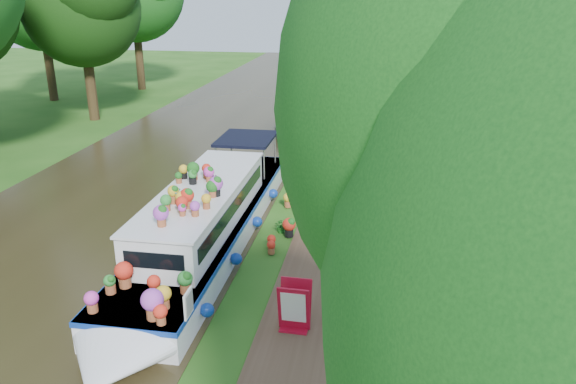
{
  "coord_description": "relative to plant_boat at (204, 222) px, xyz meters",
  "views": [
    {
      "loc": [
        2.5,
        -14.88,
        6.99
      ],
      "look_at": [
        -0.12,
        0.52,
        1.3
      ],
      "focal_mm": 35.0,
      "sensor_mm": 36.0,
      "label": 1
    }
  ],
  "objects": [
    {
      "name": "sandwich_board",
      "position": [
        3.13,
        -3.5,
        -0.33
      ],
      "size": [
        0.69,
        0.56,
        1.1
      ],
      "rotation": [
        0.0,
        0.0,
        -0.03
      ],
      "color": "#AE0C22",
      "rests_on": "towpath"
    },
    {
      "name": "tree_near_overhang",
      "position": [
        6.04,
        4.12,
        5.75
      ],
      "size": [
        5.52,
        5.28,
        8.99
      ],
      "color": "black",
      "rests_on": "ground"
    },
    {
      "name": "plant_boat",
      "position": [
        0.0,
        0.0,
        0.0
      ],
      "size": [
        2.29,
        13.52,
        2.3
      ],
      "color": "silver",
      "rests_on": "canal_water"
    },
    {
      "name": "canal_water",
      "position": [
        -3.75,
        1.05,
        -0.84
      ],
      "size": [
        10.0,
        100.0,
        0.02
      ],
      "primitive_type": "cube",
      "color": "black",
      "rests_on": "ground"
    },
    {
      "name": "tree_near_mid",
      "position": [
        6.73,
        16.13,
        5.58
      ],
      "size": [
        6.9,
        6.6,
        9.4
      ],
      "color": "black",
      "rests_on": "ground"
    },
    {
      "name": "towpath",
      "position": [
        3.45,
        1.05,
        -0.84
      ],
      "size": [
        2.2,
        100.0,
        0.03
      ],
      "primitive_type": "cube",
      "color": "#493322",
      "rests_on": "ground"
    },
    {
      "name": "verge_plant",
      "position": [
        1.94,
        1.53,
        -0.62
      ],
      "size": [
        0.49,
        0.46,
        0.46
      ],
      "primitive_type": "imported",
      "rotation": [
        0.0,
        0.0,
        0.29
      ],
      "color": "#226A1F",
      "rests_on": "ground"
    },
    {
      "name": "second_boat",
      "position": [
        0.5,
        14.92,
        -0.35
      ],
      "size": [
        1.85,
        6.41,
        1.24
      ],
      "rotation": [
        0.0,
        0.0,
        0.01
      ],
      "color": "black",
      "rests_on": "canal_water"
    },
    {
      "name": "ground",
      "position": [
        2.25,
        1.05,
        -0.85
      ],
      "size": [
        100.0,
        100.0,
        0.0
      ],
      "primitive_type": "plane",
      "color": "#214F13",
      "rests_on": "ground"
    },
    {
      "name": "pedestrian_pink",
      "position": [
        2.75,
        24.63,
        -0.04
      ],
      "size": [
        0.59,
        0.41,
        1.56
      ],
      "primitive_type": "imported",
      "rotation": [
        0.0,
        0.0,
        -0.07
      ],
      "color": "pink",
      "rests_on": "towpath"
    }
  ]
}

